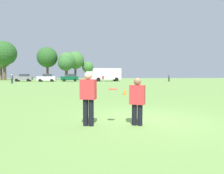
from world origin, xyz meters
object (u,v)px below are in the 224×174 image
(traffic_cone, at_px, (125,92))
(parked_car_mid_left, at_px, (47,78))
(player_thrower, at_px, (88,96))
(bystander_far_jogger, at_px, (169,77))
(player_defender, at_px, (137,99))
(bystander_field_marshal, at_px, (103,78))
(parked_car_near_left, at_px, (24,78))
(box_truck, at_px, (104,74))
(frisbee, at_px, (113,89))
(bystander_sideline_watcher, at_px, (12,78))
(parked_car_center, at_px, (70,78))

(traffic_cone, distance_m, parked_car_mid_left, 35.48)
(player_thrower, bearing_deg, bystander_far_jogger, 62.44)
(traffic_cone, bearing_deg, bystander_far_jogger, 59.79)
(player_defender, distance_m, bystander_field_marshal, 36.50)
(player_defender, distance_m, parked_car_near_left, 48.32)
(box_truck, bearing_deg, parked_car_mid_left, -179.29)
(frisbee, xyz_separation_m, bystander_far_jogger, (19.95, 39.72, -0.20))
(bystander_sideline_watcher, relative_size, bystander_far_jogger, 0.99)
(parked_car_center, bearing_deg, traffic_cone, -79.79)
(player_defender, distance_m, bystander_far_jogger, 44.25)
(player_defender, bearing_deg, bystander_far_jogger, 64.31)
(player_thrower, bearing_deg, parked_car_mid_left, 100.69)
(bystander_sideline_watcher, height_order, bystander_far_jogger, bystander_far_jogger)
(player_defender, relative_size, bystander_field_marshal, 1.00)
(box_truck, bearing_deg, parked_car_near_left, 173.97)
(bystander_sideline_watcher, xyz_separation_m, bystander_field_marshal, (17.11, 3.08, -0.09))
(player_defender, bearing_deg, player_thrower, 173.66)
(frisbee, bearing_deg, traffic_cone, 75.48)
(player_thrower, xyz_separation_m, parked_car_mid_left, (-8.19, 43.36, -0.04))
(player_defender, relative_size, bystander_far_jogger, 0.89)
(player_defender, relative_size, traffic_cone, 3.17)
(parked_car_center, distance_m, bystander_far_jogger, 23.97)
(parked_car_near_left, bearing_deg, box_truck, -6.03)
(player_defender, height_order, traffic_cone, player_defender)
(traffic_cone, height_order, box_truck, box_truck)
(parked_car_mid_left, xyz_separation_m, box_truck, (13.71, 0.17, 0.83))
(parked_car_center, bearing_deg, box_truck, -3.64)
(parked_car_mid_left, distance_m, bystander_sideline_watcher, 11.17)
(player_thrower, height_order, bystander_sideline_watcher, player_thrower)
(player_defender, bearing_deg, parked_car_mid_left, 102.60)
(parked_car_mid_left, distance_m, bystander_far_jogger, 29.14)
(player_defender, xyz_separation_m, traffic_cone, (1.78, 9.98, -0.62))
(traffic_cone, distance_m, bystander_field_marshal, 26.44)
(parked_car_near_left, height_order, box_truck, box_truck)
(parked_car_mid_left, xyz_separation_m, parked_car_center, (5.34, 0.70, 0.00))
(bystander_far_jogger, bearing_deg, box_truck, 165.85)
(parked_car_near_left, xyz_separation_m, bystander_far_jogger, (34.69, -5.89, 0.04))
(bystander_sideline_watcher, bearing_deg, bystander_field_marshal, 10.19)
(player_thrower, xyz_separation_m, box_truck, (5.53, 43.53, 0.79))
(player_thrower, xyz_separation_m, bystander_sideline_watcher, (-12.71, 33.14, -0.01))
(player_thrower, xyz_separation_m, parked_car_center, (-2.85, 44.07, -0.04))
(frisbee, bearing_deg, parked_car_mid_left, 101.67)
(parked_car_near_left, distance_m, bystander_field_marshal, 20.62)
(traffic_cone, relative_size, parked_car_mid_left, 0.11)
(player_thrower, height_order, bystander_far_jogger, bystander_far_jogger)
(traffic_cone, bearing_deg, frisbee, -104.52)
(traffic_cone, relative_size, box_truck, 0.06)
(traffic_cone, bearing_deg, parked_car_center, 100.21)
(parked_car_near_left, relative_size, box_truck, 0.50)
(frisbee, bearing_deg, player_defender, -11.09)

